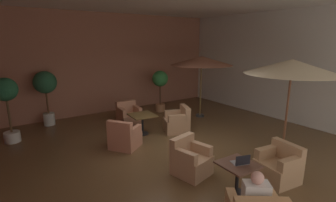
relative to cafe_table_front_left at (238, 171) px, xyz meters
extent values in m
cube|color=brown|center=(0.26, 2.29, -0.51)|extent=(9.95, 9.84, 0.02)
cube|color=#A3684E|center=(0.26, 7.17, 1.52)|extent=(9.95, 0.08, 4.04)
cube|color=silver|center=(5.19, 2.29, 1.52)|extent=(0.08, 9.84, 4.04)
cylinder|color=black|center=(0.00, 0.00, -0.49)|extent=(0.37, 0.37, 0.02)
cylinder|color=black|center=(0.00, 0.00, -0.19)|extent=(0.07, 0.07, 0.61)
cube|color=brown|center=(0.00, 0.00, 0.14)|extent=(0.69, 0.69, 0.03)
cube|color=tan|center=(1.10, -0.15, -0.29)|extent=(0.80, 0.85, 0.42)
cube|color=tan|center=(1.37, -0.19, 0.12)|extent=(0.26, 0.78, 0.40)
cube|color=tan|center=(1.02, -0.45, 0.04)|extent=(0.56, 0.23, 0.23)
cube|color=tan|center=(1.10, 0.15, 0.04)|extent=(0.56, 0.23, 0.23)
cube|color=tan|center=(-0.25, 1.08, -0.28)|extent=(0.85, 0.87, 0.44)
cube|color=tan|center=(-0.31, 1.36, 0.14)|extent=(0.72, 0.31, 0.40)
cube|color=tan|center=(0.03, 1.11, 0.05)|extent=(0.27, 0.59, 0.22)
cube|color=tan|center=(-0.51, 0.98, 0.05)|extent=(0.27, 0.59, 0.22)
cylinder|color=black|center=(0.05, 3.93, -0.49)|extent=(0.37, 0.37, 0.02)
cylinder|color=black|center=(0.05, 3.93, -0.19)|extent=(0.07, 0.07, 0.61)
cube|color=brown|center=(0.05, 3.93, 0.14)|extent=(0.80, 0.80, 0.03)
cube|color=tan|center=(0.12, 5.05, -0.29)|extent=(0.77, 0.83, 0.40)
cube|color=tan|center=(0.14, 5.36, 0.11)|extent=(0.73, 0.22, 0.40)
cube|color=tan|center=(0.41, 4.99, 0.03)|extent=(0.16, 0.62, 0.24)
cube|color=tan|center=(-0.18, 5.03, 0.03)|extent=(0.16, 0.62, 0.24)
cube|color=tan|center=(-0.86, 3.28, -0.29)|extent=(1.01, 1.01, 0.41)
cube|color=tan|center=(-1.08, 3.11, 0.13)|extent=(0.55, 0.68, 0.44)
cube|color=tan|center=(-1.00, 3.54, 0.02)|extent=(0.53, 0.43, 0.22)
cube|color=tan|center=(-0.65, 3.06, 0.02)|extent=(0.53, 0.43, 0.22)
cube|color=tan|center=(1.09, 3.52, -0.29)|extent=(0.98, 0.97, 0.42)
cube|color=tan|center=(1.37, 3.41, 0.14)|extent=(0.43, 0.75, 0.43)
cube|color=tan|center=(0.94, 3.26, 0.04)|extent=(0.61, 0.36, 0.23)
cube|color=tan|center=(1.16, 3.80, 0.04)|extent=(0.61, 0.36, 0.23)
cylinder|color=#2D2D2D|center=(2.87, 4.35, -0.46)|extent=(0.32, 0.32, 0.08)
cylinder|color=brown|center=(2.87, 4.35, 0.67)|extent=(0.06, 0.06, 2.33)
cone|color=#A3654B|center=(2.87, 4.35, 1.71)|extent=(2.34, 2.34, 0.34)
cylinder|color=#2D2D2D|center=(2.90, 0.80, -0.46)|extent=(0.32, 0.32, 0.08)
cylinder|color=brown|center=(2.90, 0.80, 0.71)|extent=(0.06, 0.06, 2.42)
cone|color=beige|center=(2.90, 0.80, 1.78)|extent=(2.47, 2.47, 0.39)
cylinder|color=silver|center=(-2.28, 6.61, -0.28)|extent=(0.38, 0.38, 0.43)
cylinder|color=brown|center=(-2.28, 6.61, 0.33)|extent=(0.06, 0.06, 0.79)
sphere|color=#245638|center=(-2.28, 6.61, 1.05)|extent=(0.77, 0.77, 0.77)
cylinder|color=#A46D46|center=(1.96, 5.87, -0.34)|extent=(0.40, 0.40, 0.31)
cylinder|color=brown|center=(1.96, 5.87, 0.22)|extent=(0.06, 0.06, 0.82)
sphere|color=#2F7939|center=(1.96, 5.87, 0.91)|extent=(0.66, 0.66, 0.66)
cylinder|color=silver|center=(-3.48, 5.53, -0.34)|extent=(0.44, 0.44, 0.31)
cylinder|color=brown|center=(-3.48, 5.53, 0.31)|extent=(0.06, 0.06, 1.00)
sphere|color=#225B39|center=(-3.48, 5.53, 1.10)|extent=(0.67, 0.67, 0.67)
cube|color=silver|center=(-0.66, -0.89, 0.18)|extent=(0.44, 0.41, 0.48)
sphere|color=tan|center=(-0.66, -0.89, 0.51)|extent=(0.19, 0.19, 0.19)
cylinder|color=white|center=(0.02, -0.01, 0.21)|extent=(0.08, 0.08, 0.11)
cube|color=#9EA0A5|center=(0.05, 0.01, 0.16)|extent=(0.36, 0.31, 0.01)
cube|color=black|center=(0.02, -0.09, 0.26)|extent=(0.30, 0.11, 0.19)
camera|label=1|loc=(-3.59, -2.88, 2.45)|focal=26.86mm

